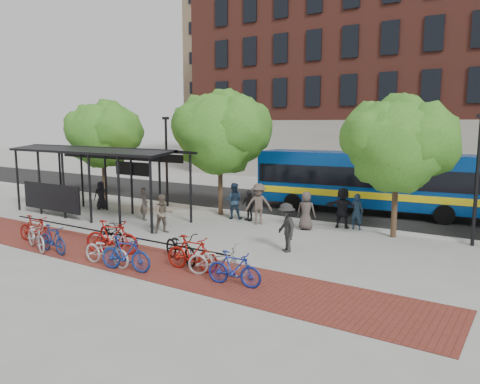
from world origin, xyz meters
The scene contains 34 objects.
ground centered at (0.00, 0.00, 0.00)m, with size 160.00×160.00×0.00m, color #9E9E99.
asphalt_street centered at (0.00, 8.00, 0.01)m, with size 160.00×8.00×0.01m, color black.
curb centered at (0.00, 4.00, 0.06)m, with size 160.00×0.25×0.12m, color #B7B7B2.
brick_strip centered at (-2.00, -5.00, 0.00)m, with size 24.00×3.00×0.01m, color maroon.
bike_rack_rail centered at (-3.30, -4.10, 0.00)m, with size 12.00×0.05×0.95m, color black.
building_tower centered at (-16.00, 40.00, 15.00)m, with size 22.00×22.00×30.00m, color #7A664C.
bus_shelter centered at (-8.13, -0.48, 3.00)m, with size 10.60×3.07×3.60m.
tree_a centered at (-11.91, 3.35, 4.24)m, with size 4.90×4.00×6.18m.
tree_b centered at (-2.90, 3.35, 4.46)m, with size 5.15×4.20×6.47m.
tree_c centered at (6.09, 3.35, 4.05)m, with size 4.66×3.80×5.92m.
lamp_post_left centered at (-7.00, 3.60, 2.75)m, with size 0.35×0.20×5.12m.
lamp_post_right centered at (9.00, 3.60, 2.75)m, with size 0.35×0.20×5.12m.
bus centered at (3.41, 7.97, 1.85)m, with size 12.16×3.85×3.23m.
bike_1 centered at (-5.87, -5.54, 0.55)m, with size 0.51×1.82×1.09m, color maroon.
bike_2 centered at (-4.81, -6.19, 0.53)m, with size 0.70×2.00×1.05m, color #ACADAF.
bike_3 centered at (-3.88, -6.14, 0.53)m, with size 0.50×1.75×1.05m, color navy.
bike_4 centered at (-2.98, -4.12, 0.51)m, with size 0.68×1.94×1.02m, color black.
bike_5 centered at (-1.97, -5.01, 0.63)m, with size 0.59×2.09×1.25m, color maroon.
bike_6 centered at (-0.98, -6.10, 0.53)m, with size 0.71×2.03×1.07m, color #B2B2B4.
bike_7 centered at (-0.03, -6.15, 0.57)m, with size 0.54×1.91×1.15m, color navy.
bike_8 centered at (0.83, -4.41, 0.54)m, with size 0.72×2.07×1.09m, color black.
bike_9 centered at (1.77, -4.95, 0.59)m, with size 0.55×1.95×1.17m, color maroon.
bike_10 centered at (2.80, -4.93, 0.52)m, with size 0.69×1.98×1.04m, color #9C9C9E.
bike_11 centered at (3.72, -5.38, 0.53)m, with size 0.49×1.75×1.05m, color navy.
pedestrian_0 centered at (-9.53, 0.93, 0.78)m, with size 0.76×0.50×1.56m, color black.
pedestrian_1 centered at (-5.31, 0.03, 0.82)m, with size 0.60×0.39×1.63m, color #433A35.
pedestrian_2 centered at (-1.79, 2.76, 0.91)m, with size 0.88×0.69×1.82m, color #1B2C3F.
pedestrian_3 centered at (-0.09, 2.35, 0.98)m, with size 1.26×0.73×1.95m, color #4C4038.
pedestrian_4 centered at (-0.93, 2.82, 0.77)m, with size 0.90×0.37×1.54m, color #252525.
pedestrian_5 centered at (3.55, 3.80, 0.94)m, with size 1.74×0.55×1.88m, color black.
pedestrian_6 centered at (2.30, 2.53, 0.87)m, with size 0.85×0.55×1.74m, color #423835.
pedestrian_7 centered at (4.21, 3.80, 0.83)m, with size 0.60×0.40×1.65m, color #1B2C3F.
pedestrian_8 centered at (-2.63, -1.50, 0.86)m, with size 0.84×0.65×1.72m, color brown.
pedestrian_9 centered at (3.25, -1.21, 0.93)m, with size 1.20×0.69×1.85m, color black.
Camera 1 is at (11.17, -16.42, 4.81)m, focal length 35.00 mm.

